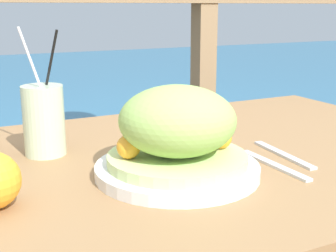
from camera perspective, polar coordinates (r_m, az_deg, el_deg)
name	(u,v)px	position (r m, az deg, el deg)	size (l,w,h in m)	color
patio_table	(191,199)	(0.95, 2.87, -8.88)	(1.21, 0.78, 0.73)	#997047
railing_fence	(83,76)	(1.55, -10.29, 6.00)	(2.80, 0.08, 1.11)	#937551
salad_plate	(177,137)	(0.78, 1.14, -1.37)	(0.28, 0.28, 0.15)	silver
drink_glass	(44,120)	(0.93, -14.90, 0.70)	(0.08, 0.08, 0.25)	beige
fork	(274,165)	(0.87, 12.77, -4.63)	(0.02, 0.18, 0.00)	silver
knife	(283,154)	(0.93, 13.87, -3.39)	(0.03, 0.18, 0.00)	silver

